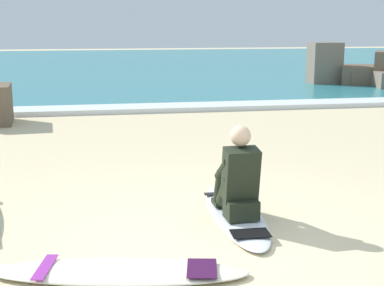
% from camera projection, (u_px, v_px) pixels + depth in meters
% --- Properties ---
extents(ground_plane, '(80.00, 80.00, 0.00)m').
position_uv_depth(ground_plane, '(200.00, 244.00, 5.11)').
color(ground_plane, beige).
extents(sea, '(80.00, 28.00, 0.10)m').
position_uv_depth(sea, '(114.00, 65.00, 26.00)').
color(sea, teal).
rests_on(sea, ground).
extents(breaking_foam, '(80.00, 0.90, 0.11)m').
position_uv_depth(breaking_foam, '(136.00, 108.00, 12.82)').
color(breaking_foam, white).
rests_on(breaking_foam, ground).
extents(surfboard_main, '(0.60, 2.10, 0.08)m').
position_uv_depth(surfboard_main, '(235.00, 213.00, 5.82)').
color(surfboard_main, silver).
rests_on(surfboard_main, ground).
extents(surfer_seated, '(0.39, 0.71, 0.95)m').
position_uv_depth(surfer_seated, '(238.00, 181.00, 5.59)').
color(surfer_seated, black).
rests_on(surfer_seated, surfboard_main).
extents(surfboard_spare_near, '(2.19, 0.92, 0.08)m').
position_uv_depth(surfboard_spare_near, '(118.00, 272.00, 4.45)').
color(surfboard_spare_near, '#EFE5C6').
rests_on(surfboard_spare_near, ground).
extents(rock_outcrop_distant, '(3.60, 2.97, 1.40)m').
position_uv_depth(rock_outcrop_distant, '(374.00, 73.00, 17.40)').
color(rock_outcrop_distant, brown).
rests_on(rock_outcrop_distant, ground).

